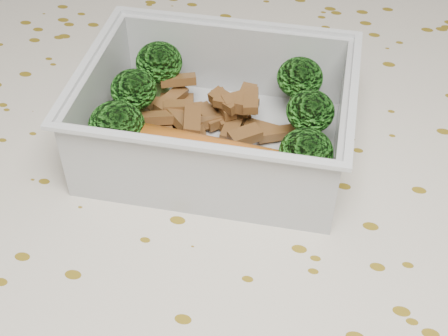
# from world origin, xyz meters

# --- Properties ---
(dining_table) EXTENTS (1.40, 0.90, 0.75)m
(dining_table) POSITION_xyz_m (0.00, 0.00, 0.67)
(dining_table) COLOR brown
(dining_table) RESTS_ON ground
(tablecloth) EXTENTS (1.46, 0.96, 0.19)m
(tablecloth) POSITION_xyz_m (0.00, 0.00, 0.72)
(tablecloth) COLOR beige
(tablecloth) RESTS_ON dining_table
(lunch_container) EXTENTS (0.17, 0.14, 0.06)m
(lunch_container) POSITION_xyz_m (-0.02, 0.04, 0.78)
(lunch_container) COLOR silver
(lunch_container) RESTS_ON tablecloth
(broccoli_florets) EXTENTS (0.15, 0.11, 0.04)m
(broccoli_florets) POSITION_xyz_m (-0.03, 0.04, 0.79)
(broccoli_florets) COLOR #608C3F
(broccoli_florets) RESTS_ON lunch_container
(meat_pile) EXTENTS (0.11, 0.06, 0.03)m
(meat_pile) POSITION_xyz_m (-0.03, 0.05, 0.77)
(meat_pile) COLOR brown
(meat_pile) RESTS_ON lunch_container
(sausage) EXTENTS (0.15, 0.03, 0.03)m
(sausage) POSITION_xyz_m (-0.02, 0.00, 0.78)
(sausage) COLOR #B75B1A
(sausage) RESTS_ON lunch_container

